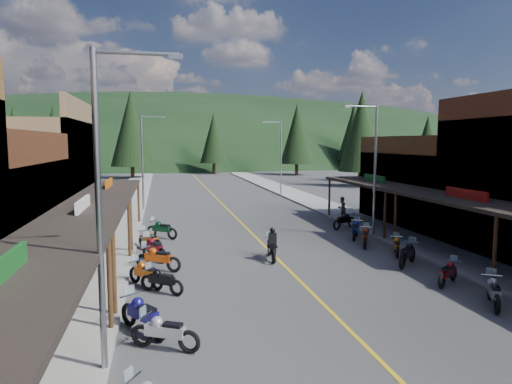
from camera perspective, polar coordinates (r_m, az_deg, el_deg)
ground at (r=19.24m, az=5.81°, el=-11.31°), size 220.00×220.00×0.00m
centerline at (r=38.32m, az=-3.29°, el=-2.44°), size 0.15×90.00×0.01m
sidewalk_west at (r=38.03m, az=-16.38°, el=-2.65°), size 3.40×94.00×0.15m
sidewalk_east at (r=40.51m, az=8.97°, el=-1.93°), size 3.40×94.00×0.15m
shop_west_3 at (r=29.99m, az=-27.62°, el=1.19°), size 10.90×10.20×8.20m
shop_east_3 at (r=34.83m, az=22.00°, el=0.43°), size 10.90×10.20×6.20m
streetlight_0 at (r=11.62m, az=-18.37°, el=-0.67°), size 2.16×0.18×8.00m
streetlight_1 at (r=39.51m, az=-13.82°, el=4.15°), size 2.16×0.18×8.00m
streetlight_2 at (r=28.43m, az=14.42°, el=3.37°), size 2.16×0.18×8.00m
streetlight_3 at (r=49.12m, az=2.99°, el=4.70°), size 2.16×0.18×8.00m
ridge_hill at (r=152.68m, az=-9.76°, el=4.00°), size 310.00×140.00×60.00m
pine_1 at (r=89.39m, az=-23.89°, el=6.66°), size 5.88×5.88×12.50m
pine_2 at (r=75.62m, az=-15.31°, el=7.71°), size 6.72×6.72×14.00m
pine_3 at (r=84.02m, az=-5.32°, el=6.71°), size 5.04×5.04×11.00m
pine_4 at (r=81.00m, az=5.14°, el=7.26°), size 5.88×5.88×12.50m
pine_5 at (r=97.87m, az=12.13°, el=7.41°), size 6.72×6.72×14.00m
pine_6 at (r=96.44m, az=20.63°, el=6.27°), size 5.04×5.04×11.00m
pine_7 at (r=97.13m, az=-27.80°, el=6.40°), size 5.88×5.88×12.50m
pine_8 at (r=59.76m, az=-27.92°, el=5.71°), size 4.48×4.48×10.00m
pine_9 at (r=69.13m, az=13.60°, el=6.58°), size 4.93×4.93×10.80m
pine_10 at (r=68.60m, az=-22.41°, el=6.62°), size 5.38×5.38×11.60m
pine_11 at (r=61.11m, az=13.04°, el=7.41°), size 5.82×5.82×12.40m
bike_west_5 at (r=13.50m, az=-11.31°, el=-16.59°), size 2.11×1.54×1.16m
bike_west_6 at (r=14.69m, az=-13.97°, el=-14.45°), size 1.92×2.30×1.30m
bike_west_7 at (r=18.17m, az=-11.71°, el=-10.63°), size 1.93×1.73×1.12m
bike_west_8 at (r=19.10m, az=-13.65°, el=-9.73°), size 1.81×2.06×1.18m
bike_west_9 at (r=21.21m, az=-12.14°, el=-7.97°), size 2.28×1.80×1.27m
bike_west_10 at (r=23.17m, az=-12.66°, el=-6.73°), size 1.76×2.35×1.30m
bike_west_11 at (r=25.35m, az=-13.10°, el=-5.73°), size 1.73×2.16×1.21m
bike_west_12 at (r=28.15m, az=-11.69°, el=-4.46°), size 2.15×1.95×1.25m
bike_east_6 at (r=18.45m, az=27.60°, el=-10.85°), size 1.66×2.15×1.19m
bike_east_7 at (r=20.41m, az=22.88°, el=-9.16°), size 1.90×1.64×1.09m
bike_east_8 at (r=22.76m, az=18.41°, el=-7.22°), size 2.07×2.00×1.23m
bike_east_9 at (r=24.65m, az=17.17°, el=-6.36°), size 1.36×1.94×1.06m
bike_east_10 at (r=26.26m, az=13.55°, el=-5.33°), size 1.59×2.19×1.20m
bike_east_11 at (r=28.18m, az=12.34°, el=-4.47°), size 1.69×2.24×1.24m
bike_east_12 at (r=31.17m, az=10.99°, el=-3.44°), size 2.21×1.61×1.21m
rider_on_bike at (r=22.68m, az=1.96°, el=-6.81°), size 0.96×2.26×1.67m
pedestrian_east_b at (r=34.42m, az=10.65°, el=-1.93°), size 0.91×0.79×1.62m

